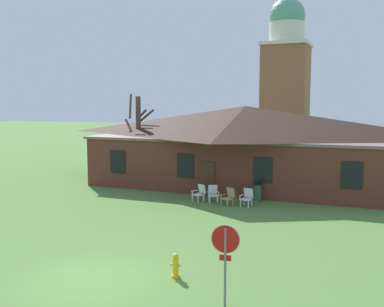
{
  "coord_description": "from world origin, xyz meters",
  "views": [
    {
      "loc": [
        8.03,
        -11.26,
        5.58
      ],
      "look_at": [
        0.11,
        8.35,
        3.17
      ],
      "focal_mm": 41.22,
      "sensor_mm": 36.0,
      "label": 1
    }
  ],
  "objects_px": {
    "stop_sign": "(225,250)",
    "trash_bin": "(257,192)",
    "fire_hydrant": "(176,266)",
    "lawn_chair_near_door": "(213,193)",
    "lawn_chair_middle": "(247,197)",
    "lawn_chair_by_porch": "(200,192)",
    "lawn_chair_left_end": "(229,196)"
  },
  "relations": [
    {
      "from": "stop_sign",
      "to": "trash_bin",
      "type": "bearing_deg",
      "value": 99.91
    },
    {
      "from": "stop_sign",
      "to": "fire_hydrant",
      "type": "relative_size",
      "value": 2.94
    },
    {
      "from": "lawn_chair_near_door",
      "to": "lawn_chair_middle",
      "type": "relative_size",
      "value": 1.0
    },
    {
      "from": "lawn_chair_middle",
      "to": "lawn_chair_by_porch",
      "type": "bearing_deg",
      "value": 177.24
    },
    {
      "from": "lawn_chair_by_porch",
      "to": "fire_hydrant",
      "type": "distance_m",
      "value": 11.2
    },
    {
      "from": "lawn_chair_near_door",
      "to": "trash_bin",
      "type": "distance_m",
      "value": 2.57
    },
    {
      "from": "stop_sign",
      "to": "lawn_chair_by_porch",
      "type": "height_order",
      "value": "stop_sign"
    },
    {
      "from": "fire_hydrant",
      "to": "lawn_chair_by_porch",
      "type": "bearing_deg",
      "value": 107.03
    },
    {
      "from": "lawn_chair_near_door",
      "to": "trash_bin",
      "type": "height_order",
      "value": "trash_bin"
    },
    {
      "from": "lawn_chair_near_door",
      "to": "lawn_chair_middle",
      "type": "bearing_deg",
      "value": -6.42
    },
    {
      "from": "lawn_chair_middle",
      "to": "lawn_chair_near_door",
      "type": "bearing_deg",
      "value": 173.58
    },
    {
      "from": "lawn_chair_near_door",
      "to": "lawn_chair_by_porch",
      "type": "bearing_deg",
      "value": -173.13
    },
    {
      "from": "fire_hydrant",
      "to": "trash_bin",
      "type": "distance_m",
      "value": 12.03
    },
    {
      "from": "lawn_chair_left_end",
      "to": "lawn_chair_by_porch",
      "type": "bearing_deg",
      "value": 168.55
    },
    {
      "from": "stop_sign",
      "to": "lawn_chair_near_door",
      "type": "height_order",
      "value": "stop_sign"
    },
    {
      "from": "stop_sign",
      "to": "trash_bin",
      "type": "distance_m",
      "value": 13.69
    },
    {
      "from": "lawn_chair_near_door",
      "to": "fire_hydrant",
      "type": "height_order",
      "value": "lawn_chair_near_door"
    },
    {
      "from": "lawn_chair_by_porch",
      "to": "stop_sign",
      "type": "bearing_deg",
      "value": -65.99
    },
    {
      "from": "lawn_chair_by_porch",
      "to": "trash_bin",
      "type": "height_order",
      "value": "trash_bin"
    },
    {
      "from": "lawn_chair_by_porch",
      "to": "lawn_chair_left_end",
      "type": "height_order",
      "value": "same"
    },
    {
      "from": "fire_hydrant",
      "to": "lawn_chair_middle",
      "type": "bearing_deg",
      "value": 92.39
    },
    {
      "from": "lawn_chair_near_door",
      "to": "trash_bin",
      "type": "bearing_deg",
      "value": 28.37
    },
    {
      "from": "stop_sign",
      "to": "fire_hydrant",
      "type": "xyz_separation_m",
      "value": [
        -2.12,
        1.41,
        -1.26
      ]
    },
    {
      "from": "stop_sign",
      "to": "lawn_chair_near_door",
      "type": "distance_m",
      "value": 13.11
    },
    {
      "from": "stop_sign",
      "to": "fire_hydrant",
      "type": "height_order",
      "value": "stop_sign"
    },
    {
      "from": "lawn_chair_left_end",
      "to": "trash_bin",
      "type": "distance_m",
      "value": 2.07
    },
    {
      "from": "stop_sign",
      "to": "fire_hydrant",
      "type": "distance_m",
      "value": 2.84
    },
    {
      "from": "trash_bin",
      "to": "lawn_chair_middle",
      "type": "bearing_deg",
      "value": -98.31
    },
    {
      "from": "lawn_chair_left_end",
      "to": "lawn_chair_middle",
      "type": "relative_size",
      "value": 1.0
    },
    {
      "from": "lawn_chair_by_porch",
      "to": "trash_bin",
      "type": "distance_m",
      "value": 3.32
    },
    {
      "from": "stop_sign",
      "to": "lawn_chair_left_end",
      "type": "height_order",
      "value": "stop_sign"
    },
    {
      "from": "lawn_chair_by_porch",
      "to": "fire_hydrant",
      "type": "bearing_deg",
      "value": -72.97
    }
  ]
}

